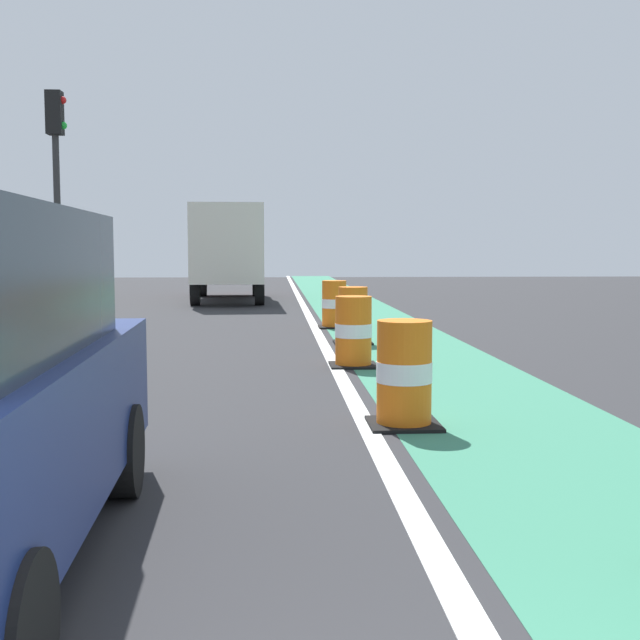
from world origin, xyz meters
The scene contains 9 objects.
bike_lane_strip centered at (2.40, 12.00, 0.00)m, with size 2.50×80.00×0.01m, color #387F60.
lane_divider_stripe centered at (0.90, 12.00, 0.01)m, with size 0.20×80.00×0.01m, color silver.
traffic_barrel_front centered at (1.28, 6.36, 0.53)m, with size 0.73×0.73×1.09m.
traffic_barrel_mid centered at (1.18, 10.54, 0.53)m, with size 0.73×0.73×1.09m.
traffic_barrel_back centered at (1.47, 13.56, 0.53)m, with size 0.73×0.73×1.09m.
traffic_barrel_far centered at (1.35, 16.65, 0.53)m, with size 0.73×0.73×1.09m.
delivery_truck_down_block centered at (-1.62, 26.42, 1.85)m, with size 2.61×7.69×3.23m.
traffic_light_corner centered at (-4.59, 15.65, 3.50)m, with size 0.41×0.32×5.10m.
pedestrian_crossing centered at (-4.19, 11.51, 0.86)m, with size 0.34×0.20×1.61m.
Camera 1 is at (-0.04, -1.64, 1.81)m, focal length 44.87 mm.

